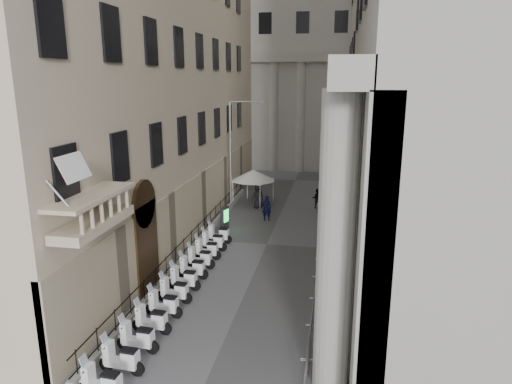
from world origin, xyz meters
TOP-DOWN VIEW (x-y plane):
  - far_building at (0.00, 48.00)m, footprint 22.00×10.00m
  - iron_fence at (-4.30, 18.00)m, footprint 0.30×28.00m
  - blue_awning at (4.15, 26.00)m, footprint 1.60×3.00m
  - flag at (-4.00, 5.00)m, footprint 1.00×1.40m
  - scooter_1 at (-3.07, 5.32)m, footprint 1.43×0.65m
  - scooter_2 at (-3.07, 6.68)m, footprint 1.43×0.65m
  - scooter_3 at (-3.07, 8.04)m, footprint 1.43×0.65m
  - scooter_4 at (-3.07, 9.40)m, footprint 1.43×0.65m
  - scooter_5 at (-3.07, 10.76)m, footprint 1.43×0.65m
  - scooter_6 at (-3.07, 12.12)m, footprint 1.43×0.65m
  - scooter_7 at (-3.07, 13.47)m, footprint 1.43×0.65m
  - scooter_8 at (-3.07, 14.83)m, footprint 1.43×0.65m
  - scooter_9 at (-3.07, 16.19)m, footprint 1.43×0.65m
  - scooter_10 at (-3.07, 17.55)m, footprint 1.43×0.65m
  - scooter_11 at (-3.07, 18.91)m, footprint 1.43×0.65m
  - barrier_0 at (3.45, 6.01)m, footprint 0.60×2.40m
  - barrier_1 at (3.45, 8.51)m, footprint 0.60×2.40m
  - barrier_2 at (3.45, 11.01)m, footprint 0.60×2.40m
  - barrier_3 at (3.45, 13.51)m, footprint 0.60×2.40m
  - barrier_4 at (3.45, 16.01)m, footprint 0.60×2.40m
  - barrier_5 at (3.45, 18.51)m, footprint 0.60×2.40m
  - barrier_6 at (3.45, 21.01)m, footprint 0.60×2.40m
  - security_tent at (-2.94, 29.07)m, footprint 3.59×3.59m
  - street_lamp at (-3.88, 27.23)m, footprint 2.65×1.19m
  - info_kiosk at (-3.37, 21.72)m, footprint 0.45×0.79m
  - pedestrian_a at (-0.80, 24.17)m, footprint 0.74×0.51m
  - pedestrian_b at (2.71, 28.19)m, footprint 0.84×0.67m
  - pedestrian_c at (-2.00, 27.29)m, footprint 1.16×1.08m

SIDE VIEW (x-z plane):
  - iron_fence at x=-4.30m, z-range -0.70..0.70m
  - blue_awning at x=4.15m, z-range -1.50..1.50m
  - flag at x=-4.00m, z-range -4.10..4.10m
  - scooter_1 at x=-3.07m, z-range -0.75..0.75m
  - scooter_2 at x=-3.07m, z-range -0.75..0.75m
  - scooter_3 at x=-3.07m, z-range -0.75..0.75m
  - scooter_4 at x=-3.07m, z-range -0.75..0.75m
  - scooter_5 at x=-3.07m, z-range -0.75..0.75m
  - scooter_6 at x=-3.07m, z-range -0.75..0.75m
  - scooter_7 at x=-3.07m, z-range -0.75..0.75m
  - scooter_8 at x=-3.07m, z-range -0.75..0.75m
  - scooter_9 at x=-3.07m, z-range -0.75..0.75m
  - scooter_10 at x=-3.07m, z-range -0.75..0.75m
  - scooter_11 at x=-3.07m, z-range -0.75..0.75m
  - barrier_0 at x=3.45m, z-range -0.55..0.55m
  - barrier_1 at x=3.45m, z-range -0.55..0.55m
  - barrier_2 at x=3.45m, z-range -0.55..0.55m
  - barrier_3 at x=3.45m, z-range -0.55..0.55m
  - barrier_4 at x=3.45m, z-range -0.55..0.55m
  - barrier_5 at x=3.45m, z-range -0.55..0.55m
  - barrier_6 at x=3.45m, z-range -0.55..0.55m
  - info_kiosk at x=-3.37m, z-range 0.01..1.60m
  - pedestrian_b at x=2.71m, z-range 0.00..1.64m
  - pedestrian_a at x=-0.80m, z-range 0.00..1.92m
  - pedestrian_c at x=-2.00m, z-range 0.00..1.98m
  - security_tent at x=-2.94m, z-range 0.98..3.89m
  - street_lamp at x=-3.88m, z-range 0.85..9.42m
  - far_building at x=0.00m, z-range 0.00..30.00m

